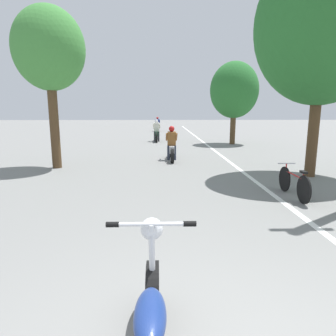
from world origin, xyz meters
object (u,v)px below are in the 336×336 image
motorcycle_rider_lead (172,147)px  bicycle_parked (294,183)px  roadside_tree_left (49,50)px  motorcycle_rider_mid (157,133)px  motorcycle_rider_far (157,126)px  roadside_tree_right_near (323,26)px  roadside_tree_right_far (234,90)px  motorcycle_foreground (151,332)px

motorcycle_rider_lead → bicycle_parked: bearing=-63.8°
roadside_tree_left → motorcycle_rider_lead: 5.68m
motorcycle_rider_mid → motorcycle_rider_far: motorcycle_rider_mid is taller
roadside_tree_left → bicycle_parked: 8.71m
roadside_tree_right_near → roadside_tree_left: 8.57m
roadside_tree_right_far → motorcycle_rider_far: 12.44m
roadside_tree_left → motorcycle_rider_mid: roadside_tree_left is taller
roadside_tree_right_near → motorcycle_foreground: size_ratio=3.34×
motorcycle_rider_lead → motorcycle_rider_far: (-0.74, 17.01, -0.01)m
roadside_tree_right_far → motorcycle_rider_mid: size_ratio=2.39×
roadside_tree_left → motorcycle_rider_mid: (3.48, 8.98, -3.48)m
motorcycle_rider_far → bicycle_parked: motorcycle_rider_far is taller
roadside_tree_right_far → roadside_tree_left: (-8.10, -7.40, 0.83)m
roadside_tree_right_near → motorcycle_rider_mid: roadside_tree_right_near is taller
motorcycle_rider_far → bicycle_parked: size_ratio=1.20×
roadside_tree_left → bicycle_parked: bearing=-29.4°
motorcycle_foreground → roadside_tree_left: bearing=112.7°
roadside_tree_right_far → motorcycle_rider_lead: bearing=-124.1°
roadside_tree_right_far → roadside_tree_left: 11.00m
motorcycle_foreground → motorcycle_rider_far: motorcycle_rider_far is taller
roadside_tree_right_near → roadside_tree_right_far: (-0.31, 9.01, -1.22)m
bicycle_parked → roadside_tree_right_far: bearing=83.8°
roadside_tree_left → motorcycle_rider_lead: roadside_tree_left is taller
roadside_tree_left → roadside_tree_right_far: bearing=42.4°
roadside_tree_right_far → motorcycle_rider_mid: (-4.62, 1.59, -2.64)m
roadside_tree_left → motorcycle_foreground: size_ratio=2.73×
roadside_tree_right_far → motorcycle_rider_lead: (-3.92, -5.79, -2.65)m
roadside_tree_right_far → motorcycle_rider_mid: bearing=161.1°
motorcycle_foreground → bicycle_parked: size_ratio=1.19×
roadside_tree_left → motorcycle_rider_lead: bearing=21.0°
roadside_tree_right_far → motorcycle_foreground: (-4.46, -16.13, -2.76)m
motorcycle_rider_lead → motorcycle_rider_far: 17.03m
motorcycle_foreground → bicycle_parked: 5.84m
roadside_tree_left → motorcycle_rider_far: (3.45, 18.62, -3.49)m
roadside_tree_left → bicycle_parked: size_ratio=3.24×
roadside_tree_left → motorcycle_rider_far: 19.26m
roadside_tree_right_near → roadside_tree_left: roadside_tree_right_near is taller
motorcycle_rider_far → roadside_tree_right_far: bearing=-67.5°
motorcycle_rider_lead → motorcycle_rider_mid: 7.41m
roadside_tree_right_far → motorcycle_rider_lead: 7.47m
motorcycle_rider_lead → motorcycle_foreground: bearing=-93.0°
motorcycle_rider_mid → bicycle_parked: motorcycle_rider_mid is taller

